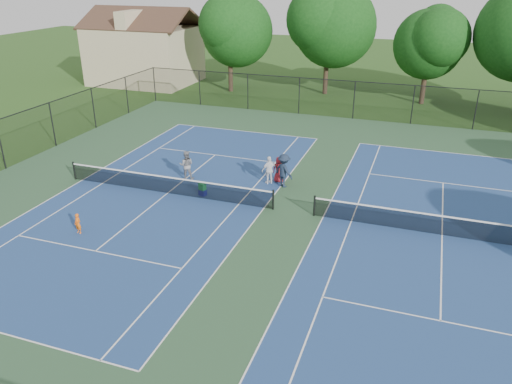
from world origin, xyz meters
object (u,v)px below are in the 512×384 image
(ball_crate, at_px, (203,192))
(bystander_c, at_px, (279,170))
(tree_back_c, at_px, (430,40))
(ball_hopper, at_px, (202,186))
(bystander_b, at_px, (284,171))
(tree_back_b, at_px, (329,22))
(tree_back_a, at_px, (230,27))
(bystander_a, at_px, (269,170))
(child_player, at_px, (78,224))
(instructor, at_px, (186,165))
(clapboard_house, at_px, (145,52))

(ball_crate, bearing_deg, bystander_c, 43.21)
(tree_back_c, height_order, ball_hopper, tree_back_c)
(bystander_b, relative_size, ball_crate, 5.09)
(tree_back_b, relative_size, bystander_c, 6.69)
(tree_back_c, bearing_deg, bystander_b, -106.13)
(tree_back_a, bearing_deg, ball_hopper, -71.52)
(bystander_a, height_order, bystander_b, bystander_b)
(tree_back_a, xyz_separation_m, bystander_a, (10.75, -20.89, -5.23))
(bystander_a, height_order, ball_crate, bystander_a)
(child_player, height_order, ball_hopper, child_player)
(instructor, bearing_deg, child_player, 58.60)
(bystander_c, bearing_deg, clapboard_house, -44.87)
(tree_back_c, xyz_separation_m, bystander_a, (-7.25, -21.89, -4.68))
(bystander_c, distance_m, ball_hopper, 4.53)
(tree_back_a, height_order, child_player, tree_back_a)
(clapboard_house, relative_size, child_player, 11.11)
(ball_hopper, bearing_deg, bystander_c, 43.21)
(clapboard_house, relative_size, ball_crate, 29.06)
(ball_crate, height_order, ball_hopper, ball_hopper)
(child_player, xyz_separation_m, bystander_b, (7.30, 8.23, 0.46))
(child_player, xyz_separation_m, bystander_c, (6.87, 8.77, 0.26))
(clapboard_house, relative_size, instructor, 6.42)
(child_player, relative_size, instructor, 0.58)
(bystander_b, xyz_separation_m, bystander_c, (-0.44, 0.54, -0.20))
(tree_back_c, bearing_deg, child_player, -114.31)
(tree_back_b, relative_size, ball_hopper, 26.39)
(tree_back_a, distance_m, bystander_c, 23.95)
(child_player, xyz_separation_m, ball_crate, (3.57, 5.67, -0.33))
(tree_back_a, height_order, ball_hopper, tree_back_a)
(tree_back_a, distance_m, ball_hopper, 25.49)
(tree_back_b, distance_m, instructor, 24.66)
(clapboard_house, distance_m, ball_crate, 30.56)
(tree_back_c, height_order, bystander_c, tree_back_c)
(tree_back_b, distance_m, ball_hopper, 26.34)
(tree_back_b, distance_m, ball_crate, 26.42)
(tree_back_c, relative_size, bystander_a, 5.22)
(tree_back_a, height_order, bystander_b, tree_back_a)
(clapboard_house, bearing_deg, tree_back_a, -5.71)
(tree_back_b, bearing_deg, clapboard_house, -176.99)
(clapboard_house, bearing_deg, child_player, -64.68)
(tree_back_a, relative_size, child_player, 9.41)
(tree_back_a, bearing_deg, tree_back_c, 3.18)
(instructor, height_order, bystander_a, instructor)
(child_player, distance_m, bystander_b, 11.01)
(clapboard_house, distance_m, bystander_b, 30.96)
(tree_back_c, relative_size, child_player, 8.64)
(tree_back_c, distance_m, ball_hopper, 27.06)
(tree_back_b, bearing_deg, instructor, -97.00)
(ball_crate, bearing_deg, bystander_b, 34.36)
(child_player, height_order, bystander_b, bystander_b)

